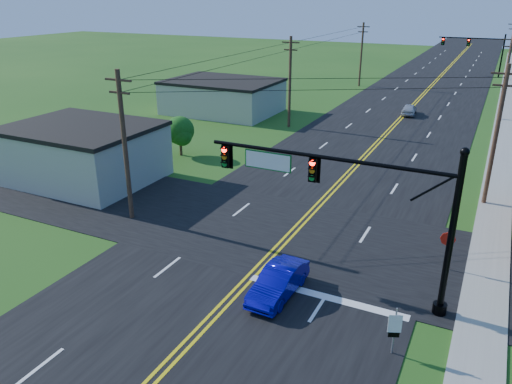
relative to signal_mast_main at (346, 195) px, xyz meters
The scene contains 19 objects.
ground 10.27m from the signal_mast_main, 118.47° to the right, with size 260.00×260.00×0.00m, color #1E4A15.
road_main 42.49m from the signal_mast_main, 95.90° to the left, with size 16.00×220.00×0.04m, color black.
road_cross 7.56m from the signal_mast_main, 137.32° to the left, with size 70.00×10.00×0.04m, color black.
sidewalk 32.93m from the signal_mast_main, 79.10° to the left, with size 2.00×160.00×0.08m, color gray.
signal_mast_main is the anchor object (origin of this frame).
signal_mast_far 72.00m from the signal_mast_main, 89.92° to the left, with size 10.98×0.60×7.48m.
cream_bldg_near 22.33m from the signal_mast_main, 164.29° to the left, with size 10.20×8.20×4.10m.
cream_bldg_far 38.12m from the signal_mast_main, 127.88° to the left, with size 12.20×9.20×3.70m.
utility_pole_left_a 13.98m from the signal_mast_main, behind, with size 1.80×0.28×9.00m.
utility_pole_left_b 30.34m from the signal_mast_main, 117.14° to the left, with size 1.80×0.28×9.00m.
utility_pole_left_c 55.74m from the signal_mast_main, 104.37° to the left, with size 1.80×0.28×9.00m.
utility_pole_right_a 15.03m from the signal_mast_main, 68.69° to the left, with size 1.80×0.28×9.00m.
utility_pole_right_b 40.37m from the signal_mast_main, 82.22° to the left, with size 1.80×0.28×9.00m.
utility_pole_right_c 70.21m from the signal_mast_main, 85.54° to the left, with size 1.80×0.28×9.00m.
tree_left 23.22m from the signal_mast_main, 142.64° to the left, with size 2.40×2.40×3.37m.
blue_car 5.03m from the signal_mast_main, 142.61° to the right, with size 1.42×4.08×1.35m, color #090693.
distant_car 38.29m from the signal_mast_main, 95.58° to the left, with size 1.49×3.70×1.26m, color #BBBAC0.
route_sign 5.92m from the signal_mast_main, 47.87° to the right, with size 0.49×0.23×2.07m.
stop_sign 6.61m from the signal_mast_main, 43.72° to the left, with size 0.74×0.14×2.08m.
Camera 1 is at (9.67, -11.68, 12.89)m, focal length 35.00 mm.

